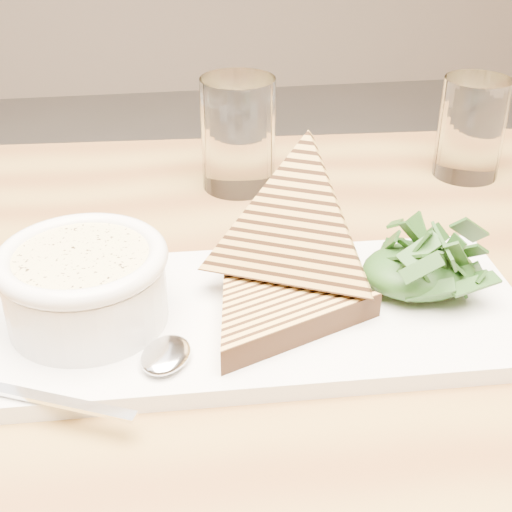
{
  "coord_description": "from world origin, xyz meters",
  "views": [
    {
      "loc": [
        0.03,
        -0.46,
        1.08
      ],
      "look_at": [
        0.1,
        0.02,
        0.8
      ],
      "focal_mm": 50.0,
      "sensor_mm": 36.0,
      "label": 1
    }
  ],
  "objects": [
    {
      "name": "table_top",
      "position": [
        0.24,
        -0.02,
        0.73
      ],
      "size": [
        1.32,
        0.92,
        0.04
      ],
      "primitive_type": "cube",
      "rotation": [
        0.0,
        0.0,
        -0.06
      ],
      "color": "olive",
      "rests_on": "ground"
    },
    {
      "name": "platter",
      "position": [
        0.1,
        0.0,
        0.75
      ],
      "size": [
        0.43,
        0.2,
        0.01
      ],
      "primitive_type": "cube",
      "rotation": [
        0.0,
        0.0,
        -0.03
      ],
      "color": "silver",
      "rests_on": "table_top"
    },
    {
      "name": "soup_bowl",
      "position": [
        -0.03,
        0.0,
        0.79
      ],
      "size": [
        0.12,
        0.12,
        0.05
      ],
      "primitive_type": "cylinder",
      "color": "silver",
      "rests_on": "platter"
    },
    {
      "name": "soup",
      "position": [
        -0.03,
        0.0,
        0.81
      ],
      "size": [
        0.1,
        0.1,
        0.01
      ],
      "primitive_type": "cylinder",
      "color": "#DBCB87",
      "rests_on": "soup_bowl"
    },
    {
      "name": "bowl_rim",
      "position": [
        -0.03,
        0.0,
        0.82
      ],
      "size": [
        0.13,
        0.13,
        0.01
      ],
      "primitive_type": "torus",
      "color": "silver",
      "rests_on": "soup_bowl"
    },
    {
      "name": "sandwich_flat",
      "position": [
        0.11,
        -0.01,
        0.77
      ],
      "size": [
        0.21,
        0.21,
        0.02
      ],
      "primitive_type": null,
      "rotation": [
        0.0,
        0.0,
        0.39
      ],
      "color": "gold",
      "rests_on": "platter"
    },
    {
      "name": "sandwich_lean",
      "position": [
        0.13,
        0.02,
        0.81
      ],
      "size": [
        0.22,
        0.22,
        0.18
      ],
      "primitive_type": null,
      "rotation": [
        0.99,
        0.0,
        -0.46
      ],
      "color": "gold",
      "rests_on": "sandwich_flat"
    },
    {
      "name": "salad_base",
      "position": [
        0.23,
        0.01,
        0.78
      ],
      "size": [
        0.09,
        0.07,
        0.04
      ],
      "primitive_type": "ellipsoid",
      "color": "black",
      "rests_on": "platter"
    },
    {
      "name": "arugula_pile",
      "position": [
        0.23,
        0.01,
        0.79
      ],
      "size": [
        0.11,
        0.1,
        0.05
      ],
      "primitive_type": null,
      "color": "#284D1E",
      "rests_on": "platter"
    },
    {
      "name": "spoon_bowl",
      "position": [
        0.03,
        -0.06,
        0.77
      ],
      "size": [
        0.05,
        0.06,
        0.01
      ],
      "primitive_type": "ellipsoid",
      "rotation": [
        0.0,
        0.0,
        -0.43
      ],
      "color": "silver",
      "rests_on": "platter"
    },
    {
      "name": "spoon_handle",
      "position": [
        -0.05,
        -0.09,
        0.77
      ],
      "size": [
        0.11,
        0.06,
        0.0
      ],
      "primitive_type": "cube",
      "rotation": [
        0.0,
        0.0,
        -0.43
      ],
      "color": "silver",
      "rests_on": "platter"
    },
    {
      "name": "glass_near",
      "position": [
        0.12,
        0.26,
        0.81
      ],
      "size": [
        0.08,
        0.08,
        0.12
      ],
      "primitive_type": "cylinder",
      "color": "white",
      "rests_on": "table_top"
    },
    {
      "name": "glass_far",
      "position": [
        0.38,
        0.26,
        0.8
      ],
      "size": [
        0.07,
        0.07,
        0.11
      ],
      "primitive_type": "cylinder",
      "color": "white",
      "rests_on": "table_top"
    }
  ]
}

